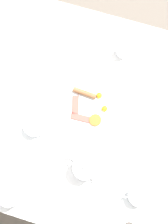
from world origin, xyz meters
The scene contains 10 objects.
ground_plane centered at (0.00, 0.00, 0.00)m, with size 8.00×8.00×0.00m, color #70665B.
table centered at (0.00, 0.00, 0.67)m, with size 1.05×1.15×0.73m.
breakfast_plate centered at (0.04, -0.02, 0.74)m, with size 0.26×0.26×0.04m.
teapot_near centered at (-0.24, -0.08, 0.78)m, with size 0.10×0.18×0.11m.
teacup_with_saucer_left centered at (-0.14, 0.19, 0.76)m, with size 0.16×0.16×0.06m.
teacup_with_saucer_right centered at (-0.29, -0.33, 0.76)m, with size 0.16×0.16×0.06m.
water_glass_tall centered at (-0.45, 0.19, 0.78)m, with size 0.08×0.08×0.09m.
creamer_jug centered at (0.34, -0.09, 0.76)m, with size 0.08×0.06×0.06m.
fork_by_plate centered at (-0.07, -0.30, 0.74)m, with size 0.07×0.18×0.00m.
knife_by_plate centered at (0.28, 0.20, 0.74)m, with size 0.07×0.23×0.00m.
Camera 1 is at (-0.33, -0.10, 2.14)m, focal length 50.00 mm.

